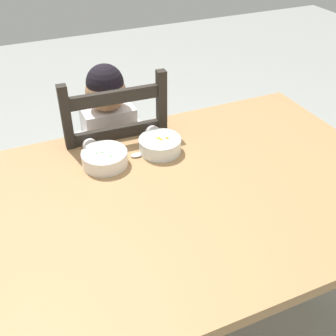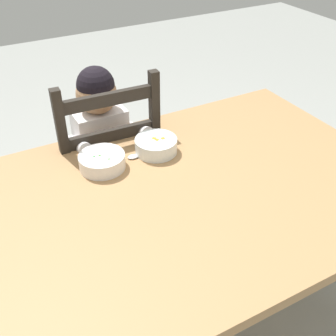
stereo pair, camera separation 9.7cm
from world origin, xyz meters
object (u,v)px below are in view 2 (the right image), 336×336
(dining_table, at_px, (194,206))
(spoon, at_px, (138,155))
(child_figure, at_px, (104,141))
(bowl_of_carrots, at_px, (156,145))
(bowl_of_peas, at_px, (102,161))
(dining_chair, at_px, (106,173))

(dining_table, height_order, spoon, spoon)
(child_figure, bearing_deg, spoon, -83.16)
(child_figure, relative_size, bowl_of_carrots, 6.05)
(dining_table, xyz_separation_m, child_figure, (-0.13, 0.55, 0.01))
(child_figure, distance_m, bowl_of_peas, 0.33)
(bowl_of_carrots, relative_size, spoon, 1.17)
(dining_chair, height_order, bowl_of_peas, dining_chair)
(dining_table, relative_size, child_figure, 1.48)
(spoon, bearing_deg, child_figure, 96.84)
(child_figure, height_order, bowl_of_peas, child_figure)
(dining_chair, distance_m, spoon, 0.39)
(dining_table, bearing_deg, child_figure, 103.28)
(bowl_of_peas, xyz_separation_m, bowl_of_carrots, (0.22, 0.00, 0.00))
(spoon, bearing_deg, dining_chair, 97.18)
(bowl_of_carrots, distance_m, spoon, 0.08)
(dining_chair, relative_size, bowl_of_peas, 5.89)
(dining_table, distance_m, bowl_of_carrots, 0.28)
(dining_table, height_order, child_figure, child_figure)
(dining_chair, bearing_deg, bowl_of_carrots, -69.38)
(bowl_of_peas, distance_m, spoon, 0.15)
(bowl_of_carrots, bearing_deg, bowl_of_peas, -179.99)
(bowl_of_peas, xyz_separation_m, spoon, (0.14, 0.00, -0.02))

